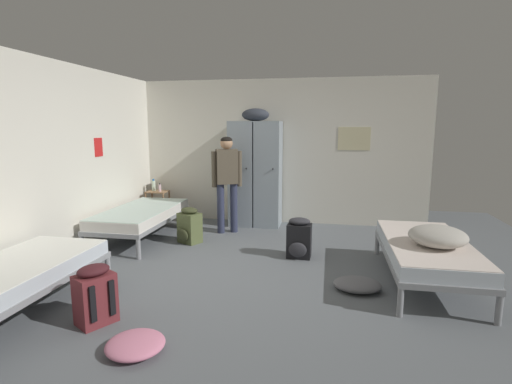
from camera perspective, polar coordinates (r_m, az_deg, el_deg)
The scene contains 16 objects.
ground_plane at distance 4.86m, azimuth -0.58°, elevation -11.63°, with size 8.23×8.23×0.00m, color slate.
room_backdrop at distance 6.17m, azimuth -9.94°, elevation 5.19°, with size 5.23×5.21×2.60m.
locker_bank at distance 6.90m, azimuth -0.07°, elevation 3.04°, with size 0.90×0.55×2.07m.
shelf_unit at distance 7.51m, azimuth -14.23°, elevation -1.54°, with size 0.38×0.30×0.57m.
bed_right at distance 4.84m, azimuth 23.76°, elevation -7.78°, with size 0.90×1.90×0.49m.
bed_left_rear at distance 6.38m, azimuth -16.54°, elevation -3.27°, with size 0.90×1.90×0.49m.
bed_left_front at distance 4.35m, azimuth -32.38°, elevation -10.40°, with size 0.90×1.90×0.49m.
bedding_heap at distance 4.61m, azimuth 25.16°, elevation -5.89°, with size 0.60×0.60×0.22m.
person_traveler at distance 6.40m, azimuth -4.30°, elevation 2.44°, with size 0.47×0.33×1.60m.
water_bottle at distance 7.51m, azimuth -14.82°, elevation 0.94°, with size 0.07×0.07×0.22m.
lotion_bottle at distance 7.39m, azimuth -13.96°, elevation 0.62°, with size 0.05×0.05×0.16m.
backpack_black at distance 5.31m, azimuth 6.35°, elevation -6.85°, with size 0.33×0.35×0.55m.
backpack_olive at distance 6.02m, azimuth -9.80°, elevation -4.95°, with size 0.40×0.41×0.55m.
backpack_maroon at distance 3.89m, azimuth -22.64°, elevation -13.86°, with size 0.41×0.40×0.55m.
clothes_pile_grey at distance 4.47m, azimuth 14.67°, elevation -13.02°, with size 0.51×0.41×0.13m.
clothes_pile_pink at distance 3.42m, azimuth -17.31°, elevation -20.61°, with size 0.47×0.46×0.12m.
Camera 1 is at (0.89, -4.44, 1.76)m, focal length 27.20 mm.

